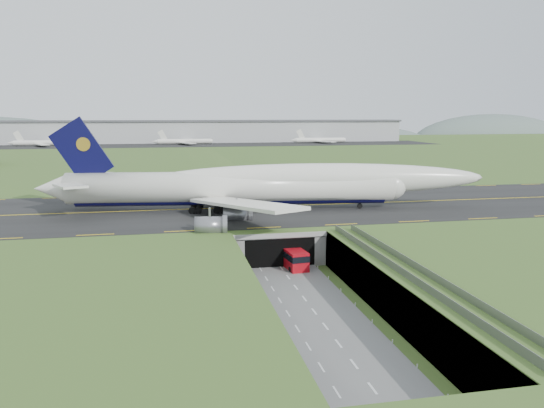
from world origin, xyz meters
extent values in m
plane|color=#385923|center=(0.00, 0.00, 0.00)|extent=(900.00, 900.00, 0.00)
cube|color=gray|center=(0.00, 0.00, 3.00)|extent=(800.00, 800.00, 6.00)
cube|color=slate|center=(0.00, -7.50, 0.10)|extent=(12.00, 75.00, 0.20)
cube|color=black|center=(0.00, 33.00, 6.09)|extent=(800.00, 44.00, 0.18)
cube|color=gray|center=(0.00, 19.00, 5.50)|extent=(16.00, 22.00, 1.00)
cube|color=gray|center=(-7.00, 19.00, 3.00)|extent=(2.00, 22.00, 6.00)
cube|color=gray|center=(7.00, 19.00, 3.00)|extent=(2.00, 22.00, 6.00)
cube|color=black|center=(0.00, 14.00, 2.50)|extent=(12.00, 12.00, 5.00)
cube|color=#A8A8A3|center=(0.00, 7.95, 5.60)|extent=(17.00, 0.50, 0.80)
cube|color=#A8A8A3|center=(11.00, -18.50, 5.80)|extent=(3.00, 53.00, 0.50)
cube|color=gray|center=(9.60, -18.50, 6.55)|extent=(0.06, 53.00, 1.00)
cube|color=gray|center=(12.40, -18.50, 6.55)|extent=(0.06, 53.00, 1.00)
cylinder|color=#A8A8A3|center=(11.00, -40.00, 2.80)|extent=(0.90, 0.90, 5.60)
cylinder|color=#A8A8A3|center=(11.00, -28.00, 2.80)|extent=(0.90, 0.90, 5.60)
cylinder|color=#A8A8A3|center=(11.00, -16.00, 2.80)|extent=(0.90, 0.90, 5.60)
cylinder|color=#A8A8A3|center=(11.00, -4.00, 2.80)|extent=(0.90, 0.90, 5.60)
cylinder|color=white|center=(-5.18, 29.86, 11.03)|extent=(66.19, 14.25, 6.20)
sphere|color=white|center=(27.53, 25.82, 11.03)|extent=(6.78, 6.78, 6.08)
cone|color=white|center=(-40.78, 34.26, 11.03)|extent=(7.46, 6.68, 5.89)
ellipsoid|color=white|center=(12.49, 27.68, 12.42)|extent=(69.35, 14.15, 6.51)
ellipsoid|color=black|center=(26.57, 25.94, 11.80)|extent=(4.64, 3.23, 2.17)
cylinder|color=#080832|center=(-5.18, 29.86, 8.61)|extent=(62.47, 10.27, 2.61)
cube|color=white|center=(-1.35, 45.02, 10.06)|extent=(22.92, 27.28, 2.61)
cube|color=white|center=(-34.11, 40.77, 12.48)|extent=(9.70, 11.24, 0.99)
cube|color=white|center=(-5.16, 14.23, 10.06)|extent=(17.58, 29.40, 2.61)
cube|color=white|center=(-35.90, 26.33, 12.48)|extent=(7.89, 11.53, 0.99)
cube|color=#080832|center=(-34.52, 33.49, 18.30)|extent=(12.31, 2.09, 13.72)
cylinder|color=gold|center=(-34.04, 33.43, 19.75)|extent=(2.78, 1.01, 2.71)
cylinder|color=slate|center=(-3.35, 38.92, 7.05)|extent=(5.40, 3.79, 3.20)
cylinder|color=slate|center=(-6.65, 49.58, 7.05)|extent=(5.40, 3.79, 3.20)
cylinder|color=slate|center=(-5.61, 20.64, 7.05)|extent=(5.40, 3.79, 3.20)
cylinder|color=slate|center=(-11.41, 11.09, 7.05)|extent=(5.40, 3.79, 3.20)
cylinder|color=black|center=(20.99, 26.63, 6.71)|extent=(1.12, 0.61, 1.07)
cube|color=black|center=(-9.51, 30.40, 6.86)|extent=(6.61, 7.45, 1.36)
cube|color=#B20B16|center=(2.11, 7.58, 1.77)|extent=(3.79, 8.14, 3.15)
cube|color=black|center=(2.11, 7.58, 2.40)|extent=(3.87, 8.26, 1.05)
cube|color=black|center=(2.11, 7.58, 0.46)|extent=(3.53, 7.60, 0.52)
cylinder|color=black|center=(1.05, 4.83, 0.58)|extent=(0.47, 0.98, 0.94)
cylinder|color=black|center=(0.46, 10.04, 0.58)|extent=(0.47, 0.98, 0.94)
cylinder|color=black|center=(3.76, 5.13, 0.58)|extent=(0.47, 0.98, 0.94)
cylinder|color=black|center=(3.17, 10.34, 0.58)|extent=(0.47, 0.98, 0.94)
cube|color=#B2B2B2|center=(0.00, 300.00, 13.50)|extent=(300.00, 22.00, 15.00)
cube|color=#4C4C51|center=(0.00, 300.00, 21.00)|extent=(302.00, 24.00, 1.20)
cube|color=black|center=(0.00, 270.00, 6.14)|extent=(320.00, 50.00, 0.08)
cylinder|color=white|center=(-92.77, 275.00, 8.18)|extent=(34.00, 3.20, 3.20)
cylinder|color=white|center=(-6.12, 275.00, 8.18)|extent=(34.00, 3.20, 3.20)
cylinder|color=white|center=(85.73, 275.00, 8.18)|extent=(34.00, 3.20, 3.20)
ellipsoid|color=#52625D|center=(120.00, 430.00, -4.00)|extent=(260.00, 91.00, 44.00)
ellipsoid|color=#52625D|center=(320.00, 430.00, -4.00)|extent=(180.00, 63.00, 60.00)
camera|label=1|loc=(-18.27, -76.25, 25.54)|focal=35.00mm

